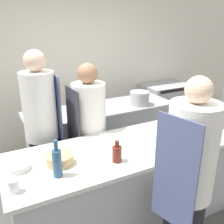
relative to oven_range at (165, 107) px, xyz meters
The scene contains 17 objects.
ground_plane 2.66m from the oven_range, 137.47° to the right, with size 16.00×16.00×0.00m, color #4C4947.
wall_back 2.17m from the oven_range, 169.44° to the left, with size 8.00×0.06×2.80m.
prep_counter 2.62m from the oven_range, 137.47° to the right, with size 2.40×0.85×0.90m.
pass_counter 1.75m from the oven_range, 161.14° to the right, with size 2.20×0.69×0.90m.
oven_range is the anchor object (origin of this frame).
chef_at_prep_near 3.14m from the oven_range, 126.33° to the right, with size 0.42×0.40×1.74m.
chef_at_stove 2.85m from the oven_range, 158.33° to the right, with size 0.38×0.36×1.81m.
chef_at_pass_far 2.42m from the oven_range, 151.01° to the right, with size 0.40×0.38×1.66m.
bottle_olive_oil 2.40m from the oven_range, 123.59° to the right, with size 0.07×0.07×0.30m.
bottle_vinegar 2.24m from the oven_range, 126.95° to the right, with size 0.08×0.08×0.19m.
bottle_wine 2.98m from the oven_range, 137.72° to the right, with size 0.08×0.08×0.20m.
bottle_cooking_oil 3.37m from the oven_range, 144.11° to the right, with size 0.07×0.07×0.32m.
bottle_sauce 2.57m from the oven_range, 128.72° to the right, with size 0.07×0.07×0.20m.
bowl_mixing_large 3.21m from the oven_range, 145.95° to the right, with size 0.23×0.23×0.09m.
bowl_prep_small 3.45m from the oven_range, 150.15° to the right, with size 0.19×0.19×0.06m.
cup 3.67m from the oven_range, 146.62° to the right, with size 0.08×0.08×0.10m.
stockpot 1.41m from the oven_range, 147.15° to the right, with size 0.29×0.29×0.20m.
Camera 1 is at (-1.17, -1.90, 2.07)m, focal length 40.00 mm.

